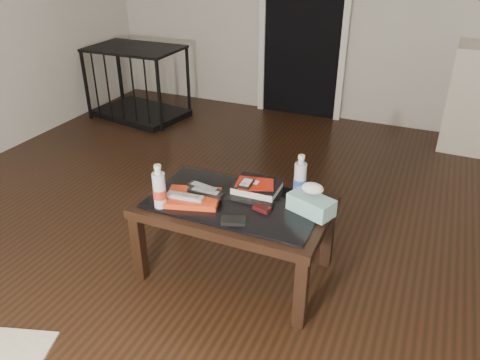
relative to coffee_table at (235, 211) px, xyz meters
The scene contains 16 objects.
ground 0.45m from the coffee_table, 103.20° to the left, with size 5.00×5.00×0.00m, color black.
doorway 2.77m from the coffee_table, 99.51° to the left, with size 0.90×0.08×2.07m.
coffee_table is the anchor object (origin of this frame).
pet_crate 2.75m from the coffee_table, 135.23° to the left, with size 0.99×0.75×0.71m.
magazines 0.24m from the coffee_table, 158.07° to the right, with size 0.28×0.21×0.03m, color red.
remote_silver 0.28m from the coffee_table, 151.72° to the right, with size 0.20×0.05×0.02m, color #ABABB0.
remote_black_front 0.19m from the coffee_table, 164.78° to the right, with size 0.20×0.05×0.02m, color black.
remote_black_back 0.21m from the coffee_table, behind, with size 0.20×0.05×0.02m, color black.
textbook 0.19m from the coffee_table, 67.20° to the left, with size 0.25×0.20×0.05m, color black.
dvd_mailers 0.19m from the coffee_table, 71.03° to the left, with size 0.19×0.14×0.01m, color #AC1B0B.
ipod 0.16m from the coffee_table, 77.96° to the left, with size 0.06×0.10×0.02m, color black.
flip_phone 0.19m from the coffee_table, 10.70° to the right, with size 0.09×0.05×0.02m, color black.
wallet 0.22m from the coffee_table, 68.03° to the right, with size 0.12×0.07×0.02m, color black.
water_bottle_left 0.43m from the coffee_table, 148.74° to the right, with size 0.07×0.07×0.24m, color silver.
water_bottle_right 0.40m from the coffee_table, 33.57° to the left, with size 0.07×0.07×0.24m, color #B6BCC1.
tissue_box 0.42m from the coffee_table, ahead, with size 0.23×0.12×0.09m, color teal.
Camera 1 is at (0.92, -2.15, 1.73)m, focal length 35.00 mm.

